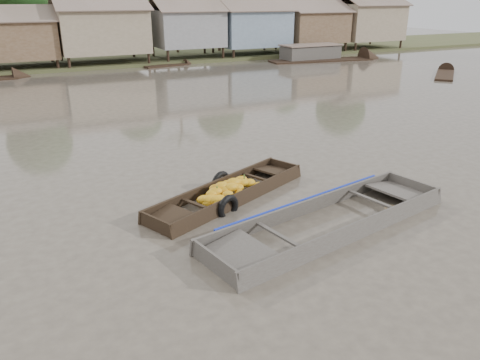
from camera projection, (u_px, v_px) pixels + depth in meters
name	position (u px, v px, depth m)	size (l,w,h in m)	color
ground	(240.00, 219.00, 11.53)	(120.00, 120.00, 0.00)	#4E463C
riverbank	(102.00, 23.00, 38.25)	(120.00, 12.47, 10.22)	#384723
banana_boat	(227.00, 194.00, 12.66)	(5.32, 3.26, 0.75)	black
viewer_boat	(329.00, 224.00, 11.18)	(6.98, 3.04, 0.55)	#3B3632
distant_boats	(256.00, 62.00, 36.99)	(43.98, 15.69, 1.38)	black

